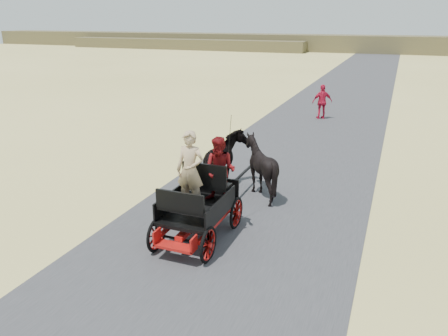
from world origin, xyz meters
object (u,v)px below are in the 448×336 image
at_px(pedestrian, 322,102).
at_px(horse_left, 224,163).
at_px(horse_right, 260,167).
at_px(carriage, 198,223).

bearing_deg(pedestrian, horse_left, 57.24).
xyz_separation_m(horse_left, horse_right, (1.10, 0.00, 0.00)).
relative_size(carriage, horse_right, 1.41).
distance_m(carriage, pedestrian, 13.81).
bearing_deg(pedestrian, carriage, 60.67).
height_order(horse_left, pedestrian, pedestrian).
distance_m(horse_left, pedestrian, 10.84).
relative_size(horse_right, pedestrian, 0.98).
xyz_separation_m(carriage, horse_left, (-0.55, 3.00, 0.49)).
xyz_separation_m(horse_left, pedestrian, (1.01, 10.79, 0.02)).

